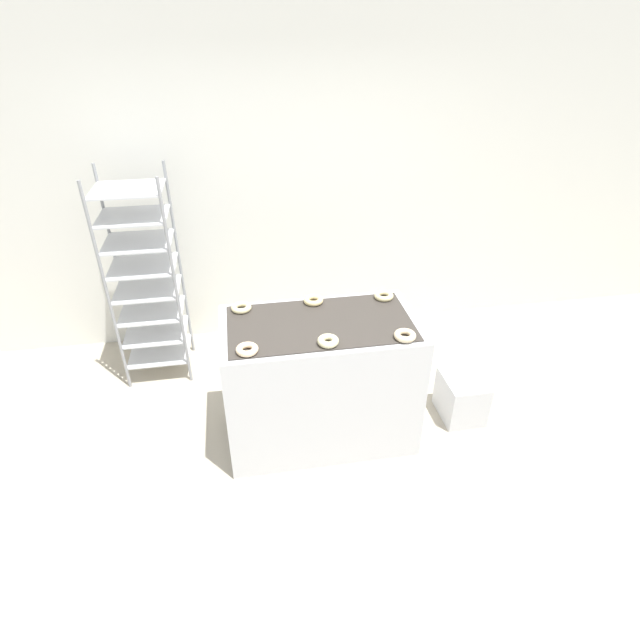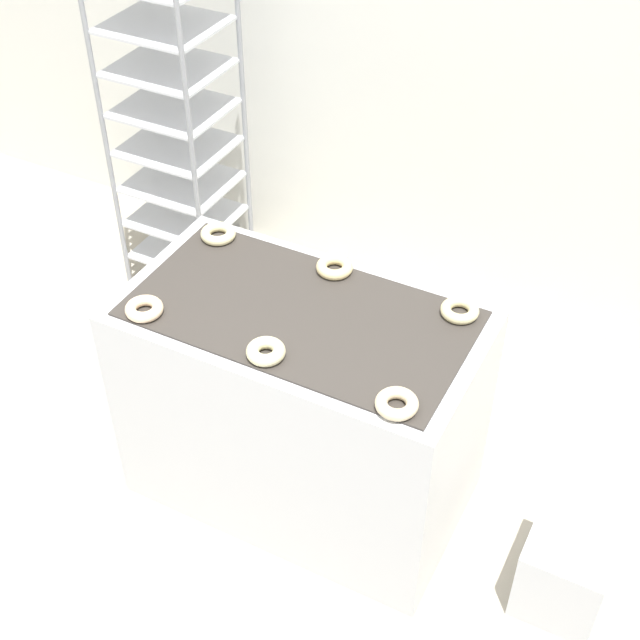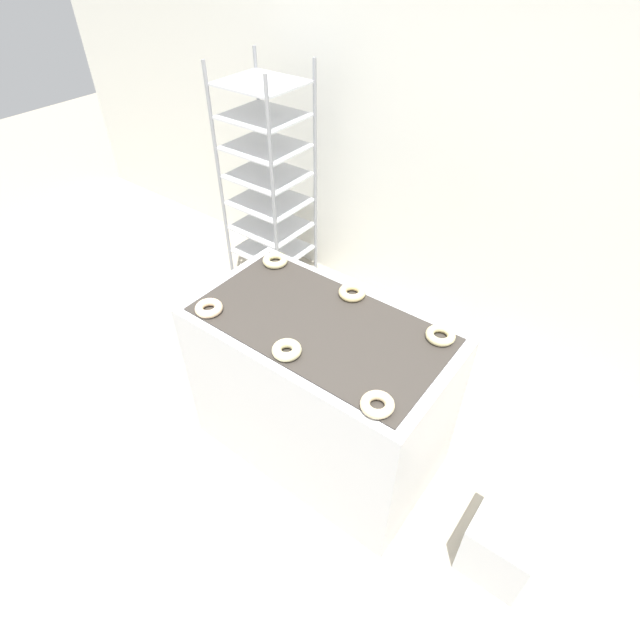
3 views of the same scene
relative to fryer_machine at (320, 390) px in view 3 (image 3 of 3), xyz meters
The scene contains 11 objects.
ground_plane 0.77m from the fryer_machine, 90.03° to the right, with size 14.00×14.00×0.00m, color #B2A893.
wall_back 1.78m from the fryer_machine, 90.01° to the left, with size 8.00×0.05×2.80m.
fryer_machine is the anchor object (origin of this frame).
baking_rack_cart 1.63m from the fryer_machine, 140.57° to the left, with size 0.52×0.47×1.72m.
glaze_bin 1.13m from the fryer_machine, ahead, with size 0.30×0.36×0.34m.
donut_near_left 0.73m from the fryer_machine, 152.24° to the right, with size 0.13×0.13×0.04m, color beige.
donut_near_center 0.55m from the fryer_machine, 88.57° to the right, with size 0.13×0.13×0.04m, color beige.
donut_near_right 0.74m from the fryer_machine, 28.94° to the right, with size 0.14×0.14×0.04m, color beige.
donut_far_left 0.74m from the fryer_machine, 153.26° to the left, with size 0.14×0.14×0.04m, color beige.
donut_far_center 0.56m from the fryer_machine, 90.31° to the left, with size 0.14×0.14×0.04m, color beige.
donut_far_right 0.74m from the fryer_machine, 26.38° to the left, with size 0.13×0.13×0.04m, color beige.
Camera 3 is at (1.06, -0.80, 2.48)m, focal length 28.00 mm.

